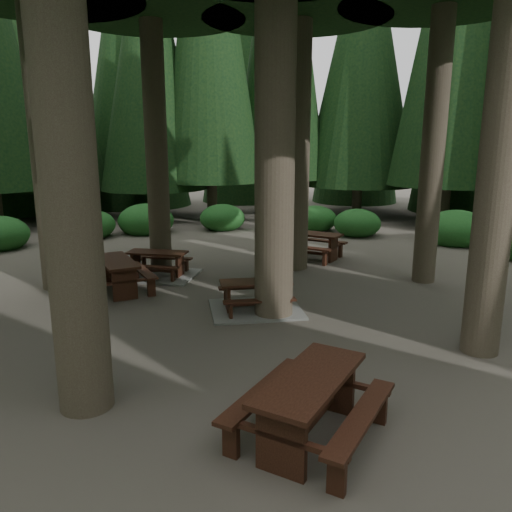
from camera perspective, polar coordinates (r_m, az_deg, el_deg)
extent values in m
plane|color=#4A443C|center=(10.79, -1.88, -7.37)|extent=(80.00, 80.00, 0.00)
cube|color=gray|center=(11.40, -0.02, -6.10)|extent=(2.11, 1.77, 0.05)
cube|color=black|center=(11.21, -0.02, -3.02)|extent=(1.62, 0.69, 0.05)
cube|color=black|center=(11.79, -0.45, -3.56)|extent=(1.60, 0.30, 0.04)
cube|color=black|center=(10.79, 0.44, -5.14)|extent=(1.60, 0.30, 0.04)
cube|color=black|center=(11.23, -3.23, -4.85)|extent=(0.09, 0.49, 0.64)
cube|color=black|center=(11.21, -3.24, -4.60)|extent=(0.13, 1.28, 0.05)
cube|color=black|center=(11.43, 3.13, -4.53)|extent=(0.09, 0.49, 0.64)
cube|color=black|center=(11.41, 3.13, -4.28)|extent=(0.13, 1.28, 0.05)
cube|color=black|center=(11.36, -0.02, -5.46)|extent=(1.32, 0.13, 0.07)
cube|color=black|center=(13.05, -15.67, -0.55)|extent=(1.25, 2.07, 0.06)
cube|color=black|center=(13.01, -18.35, -2.24)|extent=(0.78, 1.94, 0.05)
cube|color=black|center=(13.27, -12.87, -1.61)|extent=(0.78, 1.94, 0.05)
cube|color=black|center=(12.42, -14.76, -3.18)|extent=(0.59, 0.24, 0.77)
cube|color=black|center=(12.40, -14.78, -2.89)|extent=(1.52, 0.51, 0.06)
cube|color=black|center=(13.88, -16.26, -1.57)|extent=(0.59, 0.24, 0.77)
cube|color=black|center=(13.87, -16.28, -1.31)|extent=(1.52, 0.51, 0.06)
cube|color=black|center=(13.20, -15.50, -3.14)|extent=(0.52, 1.58, 0.09)
cube|color=gray|center=(14.48, -11.12, -2.18)|extent=(2.64, 2.45, 0.05)
cube|color=black|center=(14.32, -11.24, 0.39)|extent=(1.78, 1.25, 0.06)
cube|color=black|center=(14.88, -10.39, -0.19)|extent=(1.61, 0.87, 0.05)
cube|color=black|center=(13.89, -12.06, -1.21)|extent=(1.61, 0.87, 0.05)
cube|color=black|center=(14.66, -13.57, -0.87)|extent=(0.27, 0.49, 0.66)
cube|color=black|center=(14.65, -13.59, -0.66)|extent=(0.60, 1.25, 0.06)
cube|color=black|center=(14.16, -8.70, -1.14)|extent=(0.27, 0.49, 0.66)
cube|color=black|center=(14.15, -8.70, -0.92)|extent=(0.60, 1.25, 0.06)
cube|color=black|center=(14.44, -11.15, -1.64)|extent=(1.30, 0.62, 0.07)
cube|color=black|center=(16.29, 6.29, 2.54)|extent=(1.96, 1.89, 0.07)
cube|color=black|center=(16.94, 7.18, 1.79)|extent=(1.63, 1.53, 0.05)
cube|color=black|center=(15.77, 5.28, 1.00)|extent=(1.63, 1.53, 0.05)
cube|color=black|center=(16.70, 3.80, 1.36)|extent=(0.47, 0.50, 0.79)
cube|color=black|center=(16.68, 3.81, 1.58)|extent=(1.14, 1.22, 0.07)
cube|color=black|center=(16.07, 8.81, 0.78)|extent=(0.47, 0.50, 0.79)
cube|color=black|center=(16.06, 8.81, 1.00)|extent=(1.14, 1.22, 0.07)
cube|color=black|center=(16.41, 6.24, 0.41)|extent=(1.26, 1.17, 0.09)
cube|color=black|center=(6.49, 6.25, -13.75)|extent=(1.94, 2.04, 0.07)
cube|color=black|center=(6.91, 0.84, -15.08)|extent=(1.56, 1.70, 0.06)
cube|color=black|center=(6.46, 11.96, -17.56)|extent=(1.56, 1.70, 0.06)
cube|color=black|center=(6.07, 2.89, -20.54)|extent=(0.52, 0.48, 0.81)
cube|color=black|center=(6.04, 2.90, -20.01)|extent=(1.28, 1.15, 0.07)
cube|color=black|center=(7.37, 8.75, -14.24)|extent=(0.52, 0.48, 0.81)
cube|color=black|center=(7.34, 8.77, -13.77)|extent=(1.28, 1.15, 0.07)
cube|color=black|center=(6.81, 6.11, -18.59)|extent=(1.19, 1.32, 0.09)
ellipsoid|color=#226322|center=(20.17, 21.90, 2.49)|extent=(2.42, 2.42, 1.49)
ellipsoid|color=#226322|center=(20.66, 11.48, 3.41)|extent=(1.90, 1.90, 1.17)
ellipsoid|color=#226322|center=(21.55, 6.75, 3.97)|extent=(1.84, 1.84, 1.13)
ellipsoid|color=#226322|center=(21.69, -3.86, 4.09)|extent=(1.95, 1.95, 1.20)
ellipsoid|color=#226322|center=(21.43, -12.45, 3.70)|extent=(2.31, 2.31, 1.42)
ellipsoid|color=#226322|center=(20.92, -18.36, 3.12)|extent=(1.93, 1.93, 1.19)
cone|color=black|center=(27.02, 12.21, 22.29)|extent=(5.73, 5.73, 13.48)
cone|color=black|center=(26.99, 2.88, 26.77)|extent=(4.80, 4.80, 16.65)
cone|color=black|center=(25.65, -5.49, 26.88)|extent=(4.97, 4.97, 16.24)
cone|color=black|center=(25.66, -12.15, 22.02)|extent=(5.17, 5.17, 12.91)
cone|color=black|center=(27.45, -23.74, 21.10)|extent=(5.82, 5.82, 13.26)
cone|color=black|center=(32.84, 11.88, 22.86)|extent=(5.26, 5.26, 19.02)
cone|color=black|center=(32.41, -1.44, 20.67)|extent=(5.34, 5.34, 16.14)
cone|color=black|center=(31.18, -14.38, 21.26)|extent=(6.57, 6.57, 16.86)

